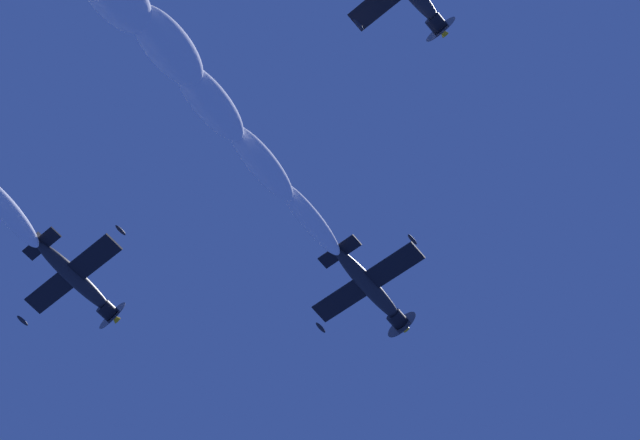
# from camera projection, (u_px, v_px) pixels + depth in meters

# --- Properties ---
(airplane_lead) EXTENTS (7.92, 7.92, 3.78)m
(airplane_lead) POSITION_uv_depth(u_px,v_px,m) (370.00, 288.00, 69.43)
(airplane_lead) COLOR #232328
(airplane_left_wingman) EXTENTS (7.84, 7.90, 4.08)m
(airplane_left_wingman) POSITION_uv_depth(u_px,v_px,m) (77.00, 279.00, 68.90)
(airplane_left_wingman) COLOR #232328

